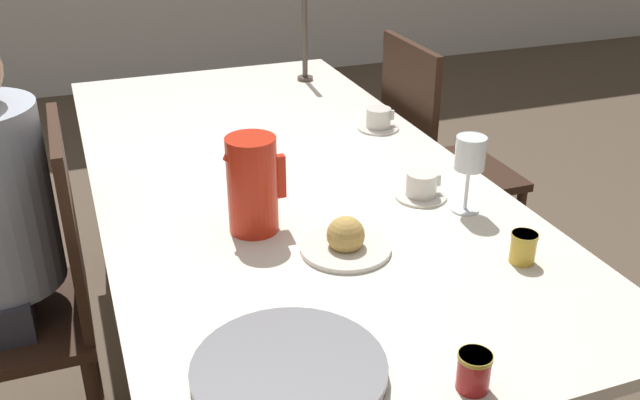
{
  "coord_description": "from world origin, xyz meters",
  "views": [
    {
      "loc": [
        -0.53,
        -1.74,
        1.53
      ],
      "look_at": [
        0.0,
        -0.31,
        0.78
      ],
      "focal_mm": 40.0,
      "sensor_mm": 36.0,
      "label": 1
    }
  ],
  "objects_px": {
    "candlestick_tall": "(305,38)",
    "chair_opposite": "(435,162)",
    "red_pitcher": "(252,184)",
    "jam_jar_red": "(474,370)",
    "jam_jar_amber": "(523,246)",
    "wine_glass_water": "(470,157)",
    "teacup_across": "(378,120)",
    "bread_plate": "(345,241)",
    "chair_person_side": "(32,300)",
    "serving_tray": "(289,372)",
    "teacup_near_person": "(421,187)"
  },
  "relations": [
    {
      "from": "bread_plate",
      "to": "candlestick_tall",
      "type": "xyz_separation_m",
      "value": [
        0.35,
        1.25,
        0.14
      ]
    },
    {
      "from": "teacup_across",
      "to": "candlestick_tall",
      "type": "height_order",
      "value": "candlestick_tall"
    },
    {
      "from": "wine_glass_water",
      "to": "red_pitcher",
      "type": "bearing_deg",
      "value": 170.46
    },
    {
      "from": "chair_person_side",
      "to": "bread_plate",
      "type": "height_order",
      "value": "chair_person_side"
    },
    {
      "from": "jam_jar_red",
      "to": "wine_glass_water",
      "type": "bearing_deg",
      "value": 60.37
    },
    {
      "from": "teacup_near_person",
      "to": "chair_person_side",
      "type": "bearing_deg",
      "value": 167.73
    },
    {
      "from": "jam_jar_amber",
      "to": "candlestick_tall",
      "type": "bearing_deg",
      "value": 89.86
    },
    {
      "from": "jam_jar_red",
      "to": "chair_person_side",
      "type": "bearing_deg",
      "value": 129.06
    },
    {
      "from": "candlestick_tall",
      "to": "teacup_across",
      "type": "bearing_deg",
      "value": -85.69
    },
    {
      "from": "red_pitcher",
      "to": "teacup_across",
      "type": "distance_m",
      "value": 0.75
    },
    {
      "from": "chair_person_side",
      "to": "wine_glass_water",
      "type": "bearing_deg",
      "value": -106.85
    },
    {
      "from": "teacup_near_person",
      "to": "jam_jar_amber",
      "type": "distance_m",
      "value": 0.36
    },
    {
      "from": "chair_opposite",
      "to": "teacup_near_person",
      "type": "height_order",
      "value": "chair_opposite"
    },
    {
      "from": "chair_person_side",
      "to": "red_pitcher",
      "type": "distance_m",
      "value": 0.67
    },
    {
      "from": "wine_glass_water",
      "to": "teacup_across",
      "type": "xyz_separation_m",
      "value": [
        0.04,
        0.59,
        -0.11
      ]
    },
    {
      "from": "chair_opposite",
      "to": "bread_plate",
      "type": "height_order",
      "value": "chair_opposite"
    },
    {
      "from": "teacup_across",
      "to": "bread_plate",
      "type": "relative_size",
      "value": 0.66
    },
    {
      "from": "jam_jar_amber",
      "to": "candlestick_tall",
      "type": "distance_m",
      "value": 1.44
    },
    {
      "from": "chair_opposite",
      "to": "bread_plate",
      "type": "bearing_deg",
      "value": -40.07
    },
    {
      "from": "serving_tray",
      "to": "jam_jar_amber",
      "type": "bearing_deg",
      "value": 17.54
    },
    {
      "from": "chair_person_side",
      "to": "candlestick_tall",
      "type": "xyz_separation_m",
      "value": [
        1.03,
        0.86,
        0.38
      ]
    },
    {
      "from": "bread_plate",
      "to": "jam_jar_amber",
      "type": "height_order",
      "value": "bread_plate"
    },
    {
      "from": "red_pitcher",
      "to": "candlestick_tall",
      "type": "distance_m",
      "value": 1.2
    },
    {
      "from": "bread_plate",
      "to": "candlestick_tall",
      "type": "relative_size",
      "value": 0.51
    },
    {
      "from": "red_pitcher",
      "to": "serving_tray",
      "type": "height_order",
      "value": "red_pitcher"
    },
    {
      "from": "wine_glass_water",
      "to": "serving_tray",
      "type": "bearing_deg",
      "value": -143.66
    },
    {
      "from": "teacup_near_person",
      "to": "candlestick_tall",
      "type": "xyz_separation_m",
      "value": [
        0.06,
        1.07,
        0.13
      ]
    },
    {
      "from": "candlestick_tall",
      "to": "chair_opposite",
      "type": "bearing_deg",
      "value": -51.16
    },
    {
      "from": "wine_glass_water",
      "to": "bread_plate",
      "type": "xyz_separation_m",
      "value": [
        -0.35,
        -0.08,
        -0.12
      ]
    },
    {
      "from": "chair_person_side",
      "to": "candlestick_tall",
      "type": "height_order",
      "value": "candlestick_tall"
    },
    {
      "from": "candlestick_tall",
      "to": "wine_glass_water",
      "type": "bearing_deg",
      "value": -89.61
    },
    {
      "from": "jam_jar_amber",
      "to": "teacup_across",
      "type": "bearing_deg",
      "value": 86.81
    },
    {
      "from": "wine_glass_water",
      "to": "serving_tray",
      "type": "height_order",
      "value": "wine_glass_water"
    },
    {
      "from": "teacup_near_person",
      "to": "teacup_across",
      "type": "height_order",
      "value": "same"
    },
    {
      "from": "jam_jar_amber",
      "to": "wine_glass_water",
      "type": "bearing_deg",
      "value": 87.43
    },
    {
      "from": "bread_plate",
      "to": "serving_tray",
      "type": "bearing_deg",
      "value": -124.33
    },
    {
      "from": "red_pitcher",
      "to": "chair_opposite",
      "type": "bearing_deg",
      "value": 37.6
    },
    {
      "from": "bread_plate",
      "to": "jam_jar_amber",
      "type": "bearing_deg",
      "value": -27.22
    },
    {
      "from": "serving_tray",
      "to": "red_pitcher",
      "type": "bearing_deg",
      "value": 80.69
    },
    {
      "from": "red_pitcher",
      "to": "candlestick_tall",
      "type": "bearing_deg",
      "value": 65.05
    },
    {
      "from": "chair_person_side",
      "to": "serving_tray",
      "type": "relative_size",
      "value": 2.87
    },
    {
      "from": "chair_opposite",
      "to": "teacup_across",
      "type": "height_order",
      "value": "chair_opposite"
    },
    {
      "from": "chair_person_side",
      "to": "red_pitcher",
      "type": "xyz_separation_m",
      "value": [
        0.53,
        -0.23,
        0.34
      ]
    },
    {
      "from": "chair_person_side",
      "to": "serving_tray",
      "type": "xyz_separation_m",
      "value": [
        0.44,
        -0.76,
        0.24
      ]
    },
    {
      "from": "red_pitcher",
      "to": "jam_jar_red",
      "type": "bearing_deg",
      "value": -73.79
    },
    {
      "from": "teacup_near_person",
      "to": "teacup_across",
      "type": "relative_size",
      "value": 1.0
    },
    {
      "from": "teacup_near_person",
      "to": "bread_plate",
      "type": "xyz_separation_m",
      "value": [
        -0.29,
        -0.18,
        -0.0
      ]
    },
    {
      "from": "teacup_across",
      "to": "candlestick_tall",
      "type": "relative_size",
      "value": 0.34
    },
    {
      "from": "teacup_near_person",
      "to": "teacup_across",
      "type": "xyz_separation_m",
      "value": [
        0.1,
        0.49,
        0.0
      ]
    },
    {
      "from": "chair_opposite",
      "to": "red_pitcher",
      "type": "distance_m",
      "value": 1.13
    }
  ]
}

